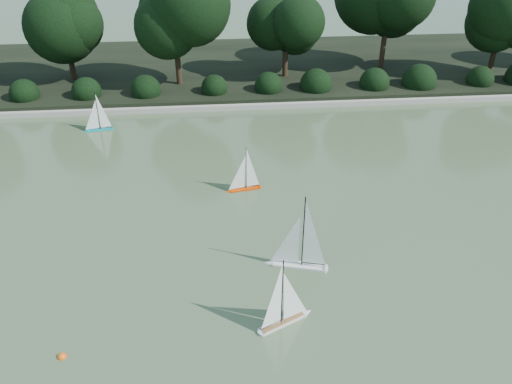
% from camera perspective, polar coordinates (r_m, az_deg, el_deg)
% --- Properties ---
extents(ground, '(80.00, 80.00, 0.00)m').
position_cam_1_polar(ground, '(9.85, 6.80, -10.45)').
color(ground, '#3E5030').
rests_on(ground, ground).
extents(pond_coping, '(40.00, 0.35, 0.18)m').
position_cam_1_polar(pond_coping, '(17.46, 1.09, 9.89)').
color(pond_coping, gray).
rests_on(pond_coping, ground).
extents(far_bank, '(40.00, 8.00, 0.30)m').
position_cam_1_polar(far_bank, '(21.19, -0.11, 14.04)').
color(far_bank, black).
rests_on(far_bank, ground).
extents(tree_line, '(26.31, 3.93, 4.39)m').
position_cam_1_polar(tree_line, '(19.20, 4.23, 19.79)').
color(tree_line, black).
rests_on(tree_line, ground).
extents(shrub_hedge, '(29.10, 1.10, 1.10)m').
position_cam_1_polar(shrub_hedge, '(18.17, 0.79, 11.99)').
color(shrub_hedge, black).
rests_on(shrub_hedge, ground).
extents(sailboat_white_a, '(1.30, 0.53, 1.79)m').
position_cam_1_polar(sailboat_white_a, '(10.05, 4.42, -7.18)').
color(sailboat_white_a, silver).
rests_on(sailboat_white_a, ground).
extents(sailboat_white_b, '(1.07, 0.63, 1.54)m').
position_cam_1_polar(sailboat_white_b, '(8.95, 3.60, -13.49)').
color(sailboat_white_b, beige).
rests_on(sailboat_white_b, ground).
extents(sailboat_orange, '(0.95, 0.30, 1.29)m').
position_cam_1_polar(sailboat_orange, '(12.50, -1.62, 1.04)').
color(sailboat_orange, '#DC3800').
rests_on(sailboat_orange, ground).
extents(sailboat_teal, '(0.96, 0.29, 1.30)m').
position_cam_1_polar(sailboat_teal, '(16.46, -17.79, 7.37)').
color(sailboat_teal, '#0A8D99').
rests_on(sailboat_teal, ground).
extents(race_buoy, '(0.15, 0.15, 0.15)m').
position_cam_1_polar(race_buoy, '(9.15, -21.27, -17.16)').
color(race_buoy, '#FF580D').
rests_on(race_buoy, ground).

